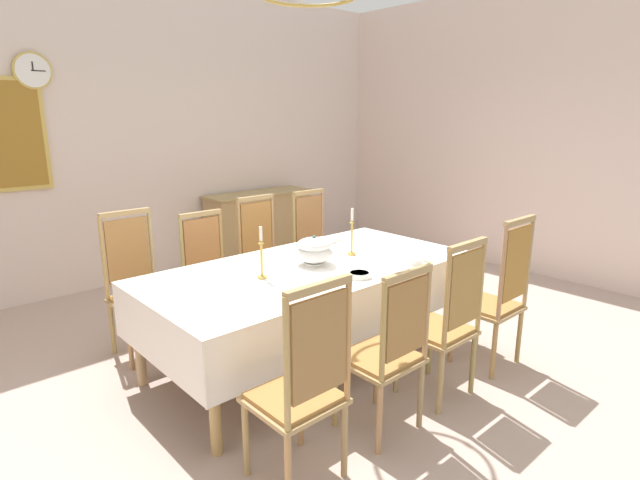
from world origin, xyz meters
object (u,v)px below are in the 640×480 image
object	(u,v)px
sideboard	(260,226)
mounted_clock	(32,71)
candlestick_west	(261,257)
bowl_near_left	(413,261)
chair_south_b	(388,349)
chair_north_c	(264,256)
bowl_far_left	(359,274)
soup_tureen	(314,250)
chair_north_a	(137,284)
dining_table	(310,275)
chair_south_a	(303,385)
chair_south_d	(498,294)
spoon_primary	(418,260)
chair_north_b	(211,271)
chair_south_c	(446,320)
bowl_near_right	(326,240)
candlestick_east	(352,236)
chair_north_d	(316,245)
spoon_secondary	(334,239)

from	to	relation	value
sideboard	mounted_clock	xyz separation A→B (m)	(-2.40, 0.24, 1.84)
candlestick_west	bowl_near_left	bearing A→B (deg)	-24.36
chair_south_b	chair_north_c	distance (m)	2.12
chair_north_c	candlestick_west	bearing A→B (deg)	53.57
bowl_far_left	soup_tureen	bearing A→B (deg)	93.98
chair_north_a	dining_table	bearing A→B (deg)	132.53
chair_south_a	chair_south_d	size ratio (longest dim) A/B	0.97
candlestick_west	spoon_primary	size ratio (longest dim) A/B	2.09
chair_north_b	spoon_primary	world-z (taller)	chair_north_b
chair_south_c	soup_tureen	world-z (taller)	chair_south_c
chair_north_b	candlestick_west	size ratio (longest dim) A/B	2.86
candlestick_west	bowl_near_right	size ratio (longest dim) A/B	2.05
chair_south_b	candlestick_west	xyz separation A→B (m)	(-0.17, 1.02, 0.38)
chair_south_c	chair_north_c	world-z (taller)	chair_north_c
candlestick_west	candlestick_east	distance (m)	0.90
bowl_far_left	sideboard	distance (m)	3.29
chair_north_a	soup_tureen	world-z (taller)	chair_north_a
chair_north_d	spoon_primary	world-z (taller)	chair_north_d
sideboard	mounted_clock	bearing A→B (deg)	-5.82
chair_north_c	candlestick_east	distance (m)	1.09
chair_north_c	bowl_far_left	distance (m)	1.50
dining_table	soup_tureen	size ratio (longest dim) A/B	8.66
mounted_clock	bowl_near_right	bearing A→B (deg)	-55.15
chair_south_a	sideboard	world-z (taller)	chair_south_a
dining_table	spoon_secondary	world-z (taller)	spoon_secondary
chair_south_a	sideboard	size ratio (longest dim) A/B	0.79
chair_north_c	mounted_clock	xyz separation A→B (m)	(-1.37, 1.79, 1.72)
soup_tureen	spoon_secondary	size ratio (longest dim) A/B	1.63
chair_south_d	spoon_secondary	distance (m)	1.54
chair_south_a	bowl_near_right	distance (m)	2.13
chair_south_b	sideboard	xyz separation A→B (m)	(1.62, 3.58, -0.09)
dining_table	bowl_near_right	xyz separation A→B (m)	(0.58, 0.45, 0.09)
candlestick_east	bowl_near_right	size ratio (longest dim) A/B	2.14
chair_north_a	candlestick_west	xyz separation A→B (m)	(0.49, -1.02, 0.35)
candlestick_west	spoon_primary	distance (m)	1.27
spoon_secondary	mounted_clock	bearing A→B (deg)	122.90
bowl_far_left	spoon_secondary	size ratio (longest dim) A/B	0.92
mounted_clock	chair_south_d	bearing A→B (deg)	-62.11
bowl_near_left	candlestick_east	bearing A→B (deg)	110.13
candlestick_west	chair_north_c	bearing A→B (deg)	53.57
dining_table	bowl_near_right	bearing A→B (deg)	37.67
bowl_near_left	bowl_far_left	world-z (taller)	same
spoon_secondary	sideboard	world-z (taller)	sideboard
bowl_near_right	spoon_secondary	world-z (taller)	bowl_near_right
bowl_far_left	chair_south_a	bearing A→B (deg)	-150.33
chair_south_a	mounted_clock	world-z (taller)	mounted_clock
spoon_primary	chair_south_c	bearing A→B (deg)	-134.35
bowl_near_left	bowl_near_right	xyz separation A→B (m)	(-0.04, 0.94, -0.00)
chair_north_d	bowl_near_right	distance (m)	0.73
chair_north_b	spoon_secondary	distance (m)	1.15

